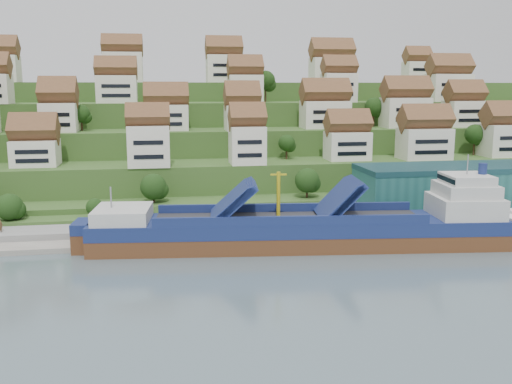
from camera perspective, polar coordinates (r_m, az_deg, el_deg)
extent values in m
plane|color=slate|center=(108.21, 2.57, -5.47)|extent=(300.00, 300.00, 0.00)
cube|color=gray|center=(127.30, 9.98, -2.66)|extent=(180.00, 14.00, 2.20)
cube|color=#2D4C1E|center=(190.98, -2.86, 2.14)|extent=(260.00, 128.00, 4.00)
cube|color=#2D4C1E|center=(195.43, -3.05, 3.37)|extent=(260.00, 118.00, 11.00)
cube|color=#2D4C1E|center=(202.93, -3.32, 4.63)|extent=(260.00, 102.00, 18.00)
cube|color=#2D4C1E|center=(210.53, -3.57, 5.79)|extent=(260.00, 86.00, 25.00)
cube|color=#2D4C1E|center=(219.24, -3.83, 6.76)|extent=(260.00, 68.00, 31.00)
cube|color=white|center=(146.56, -21.18, 3.66)|extent=(10.55, 8.57, 6.18)
cube|color=white|center=(137.58, -10.68, 4.53)|extent=(9.74, 7.03, 9.73)
cube|color=white|center=(139.89, -0.88, 4.71)|extent=(8.39, 7.62, 9.23)
cube|color=white|center=(150.02, 9.11, 4.59)|extent=(10.83, 7.73, 7.23)
cube|color=white|center=(155.92, 16.47, 4.66)|extent=(12.63, 8.26, 8.02)
cube|color=white|center=(169.75, 23.69, 4.75)|extent=(12.54, 8.31, 8.63)
cube|color=white|center=(159.75, -19.05, 7.08)|extent=(9.21, 8.98, 7.53)
cube|color=white|center=(157.92, -8.93, 7.37)|extent=(11.46, 7.90, 6.92)
cube|color=white|center=(155.62, -1.39, 7.42)|extent=(9.04, 8.56, 6.74)
cube|color=white|center=(165.28, 6.90, 7.70)|extent=(13.14, 8.36, 7.70)
cube|color=white|center=(172.46, 14.69, 7.69)|extent=(13.08, 8.18, 8.55)
cube|color=white|center=(181.04, 20.04, 7.36)|extent=(10.59, 8.04, 7.59)
cube|color=white|center=(173.40, -13.75, 9.95)|extent=(11.48, 7.30, 7.89)
cube|color=white|center=(173.32, -1.09, 10.28)|extent=(9.94, 7.79, 8.13)
cube|color=white|center=(178.73, 8.27, 10.27)|extent=(9.87, 7.14, 8.69)
cube|color=white|center=(194.78, 18.68, 9.83)|extent=(13.05, 8.47, 8.57)
cube|color=white|center=(189.81, -13.15, 12.03)|extent=(12.15, 7.51, 9.35)
cube|color=white|center=(192.46, -3.22, 12.19)|extent=(11.45, 8.15, 8.89)
cube|color=white|center=(200.32, 7.56, 11.97)|extent=(14.02, 8.73, 8.30)
cube|color=white|center=(212.24, 15.77, 11.45)|extent=(8.67, 7.05, 7.27)
ellipsoid|color=#204216|center=(133.93, 5.14, 1.17)|extent=(5.79, 5.79, 5.79)
ellipsoid|color=#204216|center=(129.86, -10.23, 0.52)|extent=(5.91, 5.91, 5.91)
ellipsoid|color=#204216|center=(163.79, 17.79, 4.69)|extent=(5.50, 5.50, 5.50)
ellipsoid|color=#204216|center=(168.71, 21.04, 5.42)|extent=(5.47, 5.47, 5.47)
ellipsoid|color=#204216|center=(149.66, 3.08, 4.92)|extent=(4.38, 4.38, 4.38)
ellipsoid|color=#204216|center=(173.32, 11.72, 8.34)|extent=(5.54, 5.54, 5.54)
ellipsoid|color=#204216|center=(163.81, -19.90, 6.98)|extent=(6.19, 6.19, 6.19)
ellipsoid|color=#204216|center=(161.10, -17.08, 7.48)|extent=(4.80, 4.80, 4.80)
ellipsoid|color=#204216|center=(177.88, 0.96, 11.11)|extent=(5.87, 5.87, 5.87)
ellipsoid|color=#204216|center=(186.26, 8.07, 10.31)|extent=(4.31, 4.31, 4.31)
ellipsoid|color=#204216|center=(184.95, 8.80, 10.11)|extent=(4.06, 4.06, 4.06)
ellipsoid|color=#204216|center=(126.84, -23.44, -1.39)|extent=(5.52, 5.52, 5.52)
ellipsoid|color=#204216|center=(123.97, -15.83, -1.46)|extent=(3.65, 3.65, 3.65)
cube|color=#23615C|center=(141.71, 22.08, 0.57)|extent=(60.00, 15.00, 10.00)
cylinder|color=gray|center=(120.96, 9.96, -0.88)|extent=(0.16, 0.16, 8.00)
cube|color=maroon|center=(120.51, 10.28, 0.81)|extent=(1.20, 0.05, 0.80)
cube|color=#59321B|center=(108.01, 4.32, -4.97)|extent=(77.88, 19.91, 4.94)
cube|color=navy|center=(107.19, 4.34, -3.29)|extent=(77.90, 20.03, 2.57)
cube|color=beige|center=(107.17, -13.19, -2.19)|extent=(11.01, 12.24, 2.57)
cube|color=#262628|center=(106.64, 3.30, -2.64)|extent=(50.19, 15.23, 0.30)
cube|color=navy|center=(105.20, -2.57, -0.95)|extent=(8.51, 11.63, 6.83)
cube|color=navy|center=(107.35, 8.03, -0.81)|extent=(8.14, 11.59, 7.22)
cylinder|color=gold|center=(105.52, 2.26, -0.36)|extent=(0.76, 0.76, 8.89)
cube|color=beige|center=(115.14, 20.15, -1.34)|extent=(12.98, 12.45, 3.95)
cube|color=beige|center=(114.57, 20.25, 0.21)|extent=(10.89, 11.06, 2.47)
cube|color=beige|center=(114.24, 20.32, 1.23)|extent=(8.80, 9.68, 1.78)
cylinder|color=navy|center=(115.20, 21.72, 2.16)|extent=(1.74, 1.74, 2.17)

